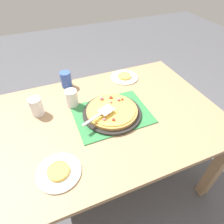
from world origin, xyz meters
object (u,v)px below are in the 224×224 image
cup_far (72,98)px  pizza_server (101,114)px  plate_far_right (124,77)px  pizza (112,110)px  served_slice_right (125,76)px  served_slice_left (58,171)px  plate_near_left (59,172)px  cup_corner (36,107)px  cup_near (66,79)px  pizza_pan (112,113)px

cup_far → pizza_server: cup_far is taller
cup_far → plate_far_right: bearing=20.7°
pizza → cup_far: 0.28m
served_slice_right → pizza_server: (-0.35, -0.41, 0.05)m
plate_far_right → served_slice_left: served_slice_left is taller
served_slice_right → cup_far: bearing=-159.3°
plate_near_left → cup_far: (0.19, 0.48, 0.06)m
pizza → served_slice_left: size_ratio=3.00×
cup_corner → cup_far: bearing=-0.6°
cup_near → plate_far_right: bearing=-7.7°
pizza → served_slice_left: (-0.40, -0.29, -0.02)m
pizza → cup_near: cup_near is taller
pizza_server → plate_far_right: bearing=49.1°
cup_corner → served_slice_left: bearing=-85.0°
plate_far_right → cup_corner: size_ratio=1.83×
plate_near_left → served_slice_left: served_slice_left is taller
served_slice_right → cup_corner: bearing=-165.9°
pizza → plate_far_right: size_ratio=1.50×
pizza_pan → plate_far_right: (0.26, 0.37, -0.01)m
cup_far → served_slice_left: bearing=-111.2°
pizza → plate_near_left: 0.49m
served_slice_left → cup_corner: bearing=95.0°
cup_corner → pizza_server: bearing=-32.9°
plate_far_right → cup_far: cup_far is taller
pizza → served_slice_right: (0.26, 0.37, -0.02)m
pizza_server → pizza_pan: bearing=23.1°
pizza → served_slice_left: bearing=-143.9°
served_slice_right → cup_far: (-0.48, -0.18, 0.04)m
cup_far → pizza_server: size_ratio=0.53×
pizza → cup_corner: 0.48m
cup_near → pizza_server: bearing=-76.6°
pizza → pizza_server: size_ratio=1.44×
plate_far_right → served_slice_right: bearing=0.0°
served_slice_right → cup_far: 0.51m
cup_near → plate_near_left: bearing=-105.5°
plate_near_left → plate_far_right: same height
plate_near_left → pizza: bearing=36.1°
served_slice_left → cup_corner: 0.48m
pizza → served_slice_left: pizza is taller
served_slice_left → pizza: bearing=36.1°
pizza_pan → served_slice_left: (-0.40, -0.29, 0.01)m
served_slice_left → cup_corner: cup_corner is taller
plate_near_left → pizza_server: pizza_server is taller
plate_far_right → pizza_server: bearing=-130.9°
pizza_pan → cup_far: 0.29m
served_slice_right → cup_far: size_ratio=0.92×
served_slice_left → served_slice_right: (0.66, 0.66, 0.00)m
served_slice_right → pizza_server: bearing=-130.9°
pizza → served_slice_left: 0.49m
cup_near → cup_far: (-0.01, -0.24, 0.00)m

